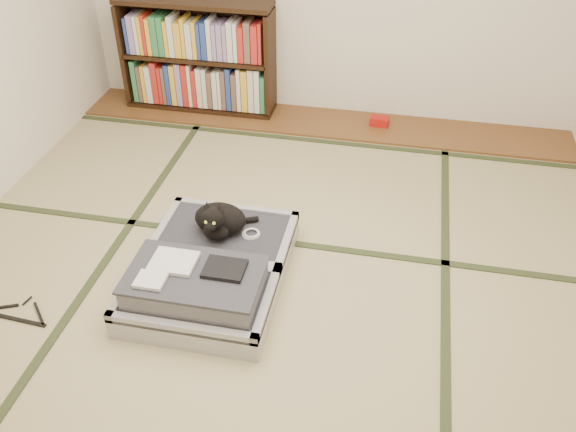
# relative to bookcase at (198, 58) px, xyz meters

# --- Properties ---
(floor) EXTENTS (4.50, 4.50, 0.00)m
(floor) POSITION_rel_bookcase_xyz_m (1.06, -2.07, -0.45)
(floor) COLOR tan
(floor) RESTS_ON ground
(wood_strip) EXTENTS (4.00, 0.50, 0.02)m
(wood_strip) POSITION_rel_bookcase_xyz_m (1.06, -0.07, -0.44)
(wood_strip) COLOR brown
(wood_strip) RESTS_ON ground
(red_item) EXTENTS (0.16, 0.10, 0.07)m
(red_item) POSITION_rel_bookcase_xyz_m (1.53, -0.04, -0.40)
(red_item) COLOR #AA120D
(red_item) RESTS_ON wood_strip
(room_shell) EXTENTS (4.50, 4.50, 4.50)m
(room_shell) POSITION_rel_bookcase_xyz_m (1.06, -2.07, 1.01)
(room_shell) COLOR white
(room_shell) RESTS_ON ground
(tatami_borders) EXTENTS (4.00, 4.50, 0.01)m
(tatami_borders) POSITION_rel_bookcase_xyz_m (1.06, -1.58, -0.45)
(tatami_borders) COLOR #2D381E
(tatami_borders) RESTS_ON ground
(bookcase) EXTENTS (1.26, 0.29, 0.92)m
(bookcase) POSITION_rel_bookcase_xyz_m (0.00, 0.00, 0.00)
(bookcase) COLOR black
(bookcase) RESTS_ON wood_strip
(suitcase) EXTENTS (0.80, 1.07, 0.32)m
(suitcase) POSITION_rel_bookcase_xyz_m (0.75, -2.14, -0.34)
(suitcase) COLOR #AEAFB3
(suitcase) RESTS_ON floor
(cat) EXTENTS (0.36, 0.36, 0.29)m
(cat) POSITION_rel_bookcase_xyz_m (0.73, -1.85, -0.19)
(cat) COLOR black
(cat) RESTS_ON suitcase
(cable_coil) EXTENTS (0.11, 0.11, 0.03)m
(cable_coil) POSITION_rel_bookcase_xyz_m (0.91, -1.82, -0.29)
(cable_coil) COLOR white
(cable_coil) RESTS_ON suitcase
(hanger) EXTENTS (0.41, 0.20, 0.01)m
(hanger) POSITION_rel_bookcase_xyz_m (-0.21, -2.57, -0.44)
(hanger) COLOR black
(hanger) RESTS_ON floor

